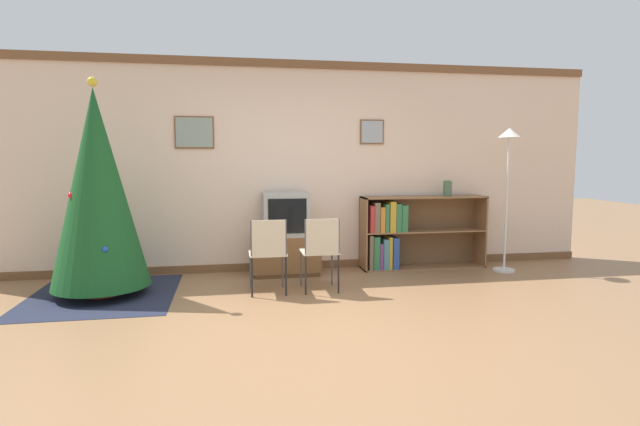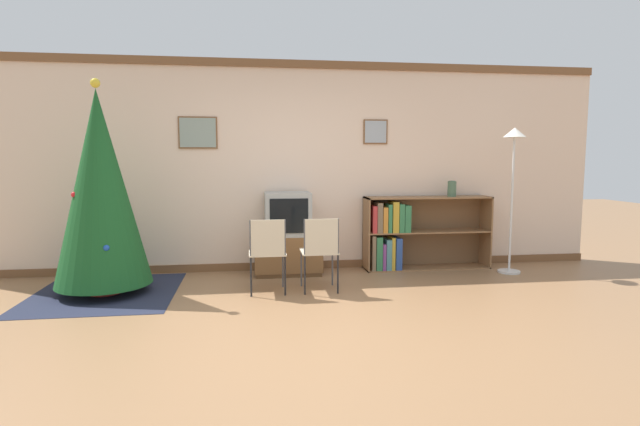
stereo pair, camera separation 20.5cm
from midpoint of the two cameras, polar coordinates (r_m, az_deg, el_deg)
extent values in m
plane|color=#936B47|center=(4.43, 0.33, -13.00)|extent=(24.00, 24.00, 0.00)
cube|color=beige|center=(6.53, -2.69, 5.31)|extent=(8.38, 0.08, 2.70)
cube|color=brown|center=(6.58, -2.71, 16.69)|extent=(8.38, 0.03, 0.10)
cube|color=brown|center=(6.63, -2.59, -6.01)|extent=(8.38, 0.03, 0.10)
cube|color=brown|center=(6.48, -12.89, 8.94)|extent=(0.48, 0.02, 0.40)
cube|color=gray|center=(6.47, -12.90, 8.95)|extent=(0.44, 0.01, 0.36)
cube|color=brown|center=(6.69, 7.24, 9.19)|extent=(0.32, 0.02, 0.32)
cube|color=#9EA8B2|center=(6.68, 7.27, 9.20)|extent=(0.29, 0.01, 0.28)
cube|color=#23283D|center=(5.92, -22.41, -8.45)|extent=(1.51, 1.68, 0.01)
cylinder|color=maroon|center=(5.91, -22.43, -7.94)|extent=(0.36, 0.36, 0.10)
cone|color=#195123|center=(5.75, -22.89, 2.66)|extent=(1.00, 1.00, 2.08)
sphere|color=yellow|center=(5.79, -23.36, 13.49)|extent=(0.10, 0.10, 0.10)
sphere|color=#1E4CB2|center=(5.96, -23.22, 3.82)|extent=(0.05, 0.05, 0.05)
sphere|color=#1E4CB2|center=(5.43, -22.24, -3.72)|extent=(0.06, 0.06, 0.06)
sphere|color=gold|center=(6.12, -23.03, -1.10)|extent=(0.05, 0.05, 0.05)
sphere|color=red|center=(5.68, -25.36, 1.90)|extent=(0.06, 0.06, 0.06)
sphere|color=#1E4CB2|center=(5.97, -20.24, -0.42)|extent=(0.04, 0.04, 0.04)
sphere|color=#1E4CB2|center=(5.88, -22.41, 6.48)|extent=(0.05, 0.05, 0.05)
cube|color=brown|center=(6.38, -2.75, -6.73)|extent=(0.81, 0.47, 0.05)
cube|color=brown|center=(6.33, -2.77, -4.54)|extent=(0.84, 0.49, 0.45)
cube|color=#9E9E99|center=(6.25, -2.79, -0.10)|extent=(0.57, 0.47, 0.54)
cube|color=black|center=(6.02, -2.58, -0.35)|extent=(0.46, 0.01, 0.42)
cube|color=beige|center=(5.48, -4.97, -4.57)|extent=(0.40, 0.40, 0.02)
cube|color=beige|center=(5.25, -4.88, -2.84)|extent=(0.35, 0.02, 0.38)
cylinder|color=#4C4C51|center=(5.69, -6.87, -6.44)|extent=(0.02, 0.02, 0.42)
cylinder|color=#4C4C51|center=(5.71, -3.23, -6.36)|extent=(0.02, 0.02, 0.42)
cylinder|color=#4C4C51|center=(5.34, -6.79, -7.28)|extent=(0.02, 0.02, 0.42)
cylinder|color=#4C4C51|center=(5.36, -2.91, -7.20)|extent=(0.02, 0.02, 0.42)
cylinder|color=#4C4C51|center=(5.30, -6.82, -5.21)|extent=(0.02, 0.02, 0.82)
cylinder|color=#4C4C51|center=(5.32, -2.92, -5.13)|extent=(0.02, 0.02, 0.82)
cube|color=beige|center=(5.53, 0.96, -4.43)|extent=(0.40, 0.40, 0.02)
cube|color=beige|center=(5.31, 1.29, -2.72)|extent=(0.35, 0.02, 0.38)
cylinder|color=#4C4C51|center=(5.73, -1.11, -6.30)|extent=(0.02, 0.02, 0.42)
cylinder|color=#4C4C51|center=(5.78, 2.45, -6.19)|extent=(0.02, 0.02, 0.42)
cylinder|color=#4C4C51|center=(5.38, -0.65, -7.13)|extent=(0.02, 0.02, 0.42)
cylinder|color=#4C4C51|center=(5.44, 3.14, -7.00)|extent=(0.02, 0.02, 0.42)
cylinder|color=#4C4C51|center=(5.34, -0.65, -5.07)|extent=(0.02, 0.02, 0.82)
cylinder|color=#4C4C51|center=(5.40, 3.16, -4.96)|extent=(0.02, 0.02, 0.82)
cube|color=olive|center=(6.54, 6.20, -2.40)|extent=(0.02, 0.36, 0.96)
cube|color=olive|center=(7.12, 19.19, -2.00)|extent=(0.02, 0.36, 0.96)
cube|color=olive|center=(6.73, 13.07, 1.75)|extent=(1.67, 0.36, 0.02)
cube|color=olive|center=(6.87, 12.88, -6.08)|extent=(1.67, 0.36, 0.02)
cube|color=olive|center=(6.78, 12.98, -2.04)|extent=(1.63, 0.36, 0.02)
cube|color=brown|center=(6.95, 12.46, -2.00)|extent=(1.67, 0.01, 0.96)
cube|color=#756047|center=(6.56, 6.82, -4.45)|extent=(0.05, 0.29, 0.45)
cube|color=#337547|center=(6.58, 7.45, -4.52)|extent=(0.08, 0.27, 0.43)
cube|color=#7A3D7F|center=(6.61, 7.96, -4.87)|extent=(0.04, 0.30, 0.34)
cube|color=teal|center=(6.60, 8.55, -4.66)|extent=(0.07, 0.24, 0.40)
cube|color=gold|center=(6.61, 9.03, -4.52)|extent=(0.04, 0.24, 0.42)
cube|color=#2D4C93|center=(6.66, 9.58, -4.51)|extent=(0.08, 0.29, 0.41)
cube|color=#B73333|center=(6.46, 7.04, -0.71)|extent=(0.05, 0.20, 0.35)
cube|color=#756047|center=(6.50, 7.53, -0.49)|extent=(0.07, 0.27, 0.39)
cube|color=orange|center=(6.50, 8.18, -0.76)|extent=(0.06, 0.22, 0.33)
cube|color=#337547|center=(6.53, 8.68, -0.59)|extent=(0.05, 0.24, 0.36)
cube|color=gold|center=(6.56, 9.28, -0.41)|extent=(0.08, 0.26, 0.40)
cube|color=#337547|center=(6.59, 9.91, -0.52)|extent=(0.07, 0.29, 0.37)
cube|color=#337547|center=(6.60, 10.64, -0.61)|extent=(0.08, 0.23, 0.35)
cylinder|color=#47664C|center=(6.83, 15.68, 2.65)|extent=(0.11, 0.11, 0.20)
torus|color=#47664C|center=(6.82, 15.70, 3.48)|extent=(0.10, 0.10, 0.02)
cylinder|color=silver|center=(6.92, 21.58, -6.24)|extent=(0.28, 0.28, 0.03)
cylinder|color=silver|center=(6.79, 21.87, 0.86)|extent=(0.03, 0.03, 1.69)
cone|color=white|center=(6.78, 22.19, 8.52)|extent=(0.28, 0.28, 0.12)
camera|label=1|loc=(0.10, -88.93, 0.12)|focal=28.00mm
camera|label=2|loc=(0.10, 91.07, -0.12)|focal=28.00mm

